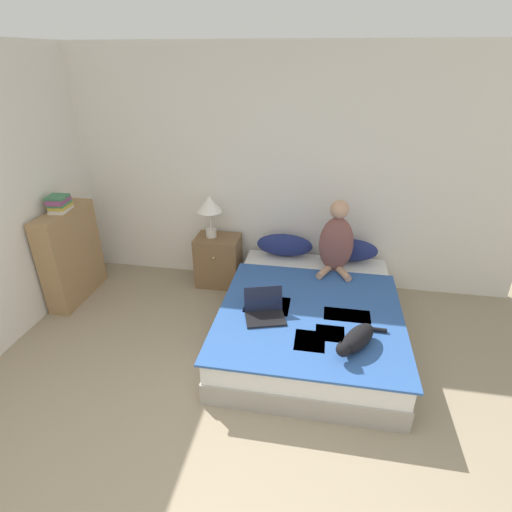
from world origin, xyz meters
name	(u,v)px	position (x,y,z in m)	size (l,w,h in m)	color
wall_back	(271,173)	(0.00, 3.12, 1.27)	(5.35, 0.05, 2.55)	silver
bed	(310,319)	(0.54, 2.04, 0.20)	(1.60, 2.01, 0.40)	#9E998E
pillow_near	(285,245)	(0.19, 2.92, 0.53)	(0.62, 0.20, 0.25)	navy
pillow_far	(349,250)	(0.89, 2.92, 0.53)	(0.62, 0.20, 0.25)	navy
person_sitting	(336,241)	(0.74, 2.67, 0.73)	(0.36, 0.34, 0.76)	brown
cat_tabby	(356,339)	(0.91, 1.44, 0.48)	(0.42, 0.48, 0.17)	black
laptop_open	(265,312)	(0.16, 1.73, 0.45)	(0.40, 0.36, 0.24)	black
nightstand	(218,261)	(-0.56, 2.86, 0.29)	(0.49, 0.39, 0.59)	brown
table_lamp	(210,206)	(-0.63, 2.87, 0.94)	(0.28, 0.28, 0.48)	beige
bookshelf	(71,255)	(-2.03, 2.32, 0.50)	(0.23, 0.79, 1.01)	#99754C
book_stack_top	(59,204)	(-2.03, 2.32, 1.08)	(0.21, 0.25, 0.16)	beige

